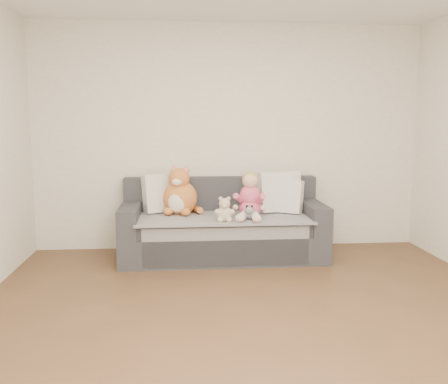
% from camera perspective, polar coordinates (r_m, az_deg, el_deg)
% --- Properties ---
extents(room_shell, '(5.00, 5.00, 5.00)m').
position_cam_1_polar(room_shell, '(3.78, 3.58, 5.10)').
color(room_shell, brown).
rests_on(room_shell, ground).
extents(sofa, '(2.20, 0.94, 0.85)m').
position_cam_1_polar(sofa, '(5.53, -0.17, -4.24)').
color(sofa, '#2A2B2F').
rests_on(sofa, ground).
extents(cushion_left, '(0.51, 0.39, 0.44)m').
position_cam_1_polar(cushion_left, '(5.65, -6.88, -0.12)').
color(cushion_left, silver).
rests_on(cushion_left, sofa).
extents(cushion_right_back, '(0.53, 0.35, 0.46)m').
position_cam_1_polar(cushion_right_back, '(5.66, 6.34, 0.01)').
color(cushion_right_back, silver).
rests_on(cushion_right_back, sofa).
extents(cushion_right_front, '(0.44, 0.36, 0.38)m').
position_cam_1_polar(cushion_right_front, '(5.61, 6.91, -0.49)').
color(cushion_right_front, silver).
rests_on(cushion_right_front, sofa).
extents(toddler, '(0.35, 0.51, 0.49)m').
position_cam_1_polar(toddler, '(5.32, 2.97, -0.68)').
color(toddler, '#E04F6D').
rests_on(toddler, sofa).
extents(plush_cat, '(0.44, 0.39, 0.57)m').
position_cam_1_polar(plush_cat, '(5.52, -5.04, -0.34)').
color(plush_cat, '#B14C27').
rests_on(plush_cat, sofa).
extents(teddy_bear, '(0.21, 0.15, 0.26)m').
position_cam_1_polar(teddy_bear, '(5.10, 0.06, -2.22)').
color(teddy_bear, tan).
rests_on(teddy_bear, sofa).
extents(plush_cow, '(0.13, 0.20, 0.16)m').
position_cam_1_polar(plush_cow, '(5.23, 2.99, -2.40)').
color(plush_cow, white).
rests_on(plush_cow, sofa).
extents(sippy_cup, '(0.12, 0.07, 0.13)m').
position_cam_1_polar(sippy_cup, '(5.27, 0.21, -2.29)').
color(sippy_cup, purple).
rests_on(sippy_cup, sofa).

